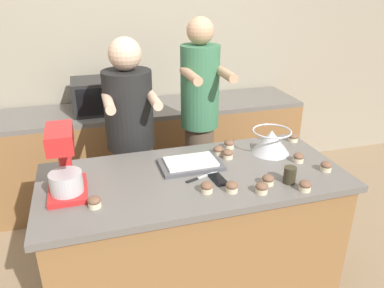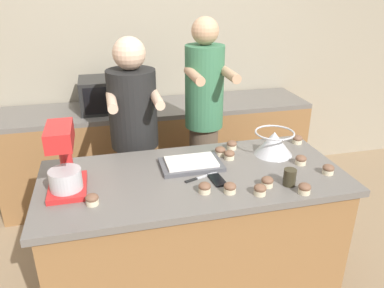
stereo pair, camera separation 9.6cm
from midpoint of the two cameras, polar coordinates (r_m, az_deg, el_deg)
back_wall at (r=3.67m, az=-5.68°, el=14.37°), size 10.00×0.06×2.70m
island_counter at (r=2.45m, az=1.39°, el=-13.81°), size 1.79×0.82×0.89m
back_counter at (r=3.60m, az=-4.27°, el=-0.89°), size 2.80×0.60×0.89m
person_left at (r=2.78m, az=-7.69°, el=0.21°), size 0.36×0.51×1.60m
person_right at (r=2.84m, az=2.81°, el=2.71°), size 0.30×0.48×1.72m
stand_mixer at (r=2.08m, az=-17.68°, el=-2.77°), size 0.20×0.30×0.38m
mixing_bowl at (r=2.50m, az=13.44°, el=0.24°), size 0.26×0.26×0.16m
baking_tray at (r=2.30m, az=1.07°, el=-3.02°), size 0.38×0.24×0.04m
microwave_oven at (r=3.36m, az=-11.60°, el=7.47°), size 0.51×0.38×0.28m
cell_phone at (r=2.15m, az=5.16°, el=-5.48°), size 0.08×0.15×0.01m
drinking_glass at (r=2.16m, az=15.90°, el=-4.92°), size 0.07×0.07×0.10m
knife at (r=2.17m, az=2.36°, el=-5.19°), size 0.21×0.09×0.01m
cupcake_0 at (r=2.12m, az=18.03°, el=-6.47°), size 0.07×0.07×0.06m
cupcake_1 at (r=2.43m, az=17.34°, el=-2.33°), size 0.07×0.07×0.06m
cupcake_2 at (r=2.40m, az=6.85°, el=-1.66°), size 0.07×0.07×0.06m
cupcake_3 at (r=2.13m, az=12.68°, el=-5.64°), size 0.07×0.07×0.06m
cupcake_4 at (r=2.02m, az=3.30°, el=-6.67°), size 0.07×0.07×0.06m
cupcake_5 at (r=2.45m, az=5.44°, el=-1.09°), size 0.07×0.07×0.06m
cupcake_6 at (r=1.98m, az=-13.64°, el=-8.22°), size 0.07×0.07×0.06m
cupcake_7 at (r=2.04m, az=7.15°, el=-6.66°), size 0.07×0.07×0.06m
cupcake_8 at (r=2.55m, az=7.15°, el=-0.15°), size 0.07×0.07×0.06m
cupcake_9 at (r=2.73m, az=16.75°, el=0.67°), size 0.07×0.07×0.06m
cupcake_10 at (r=2.05m, az=11.66°, el=-6.84°), size 0.07×0.07×0.06m
cupcake_11 at (r=2.37m, az=21.15°, el=-3.63°), size 0.07×0.07×0.06m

